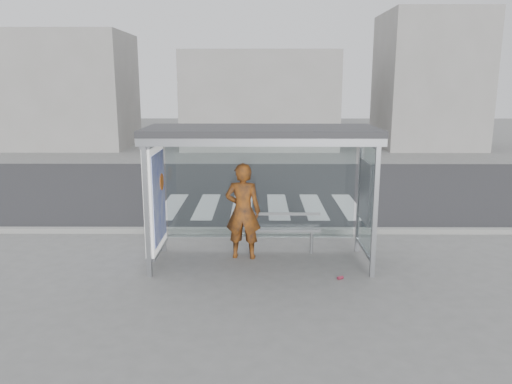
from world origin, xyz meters
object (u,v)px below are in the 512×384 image
bench (281,229)px  soda_can (340,278)px  bus_shelter (241,161)px  person (243,211)px

bench → soda_can: bench is taller
soda_can → bus_shelter: bearing=153.4°
bus_shelter → bench: 1.76m
bus_shelter → soda_can: bearing=-26.6°
bus_shelter → person: (0.03, 0.24, -1.03)m
bus_shelter → person: bearing=83.8°
person → bench: size_ratio=1.19×
person → soda_can: size_ratio=17.46×
bus_shelter → soda_can: bus_shelter is taller
bench → soda_can: bearing=-54.8°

